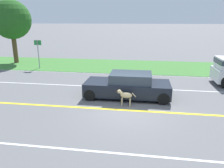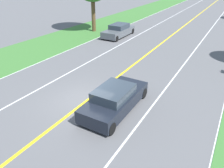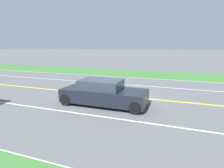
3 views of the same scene
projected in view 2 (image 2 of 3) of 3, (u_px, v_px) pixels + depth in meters
name	position (u px, v px, depth m)	size (l,w,h in m)	color
ground_plane	(86.00, 101.00, 12.66)	(400.00, 400.00, 0.00)	#5B5B5E
centre_divider_line	(86.00, 101.00, 12.66)	(0.18, 160.00, 0.01)	yellow
lane_edge_line_right	(216.00, 144.00, 9.53)	(0.14, 160.00, 0.01)	white
lane_edge_line_left	(8.00, 75.00, 15.79)	(0.14, 160.00, 0.01)	white
lane_dash_same_dir	(142.00, 119.00, 11.09)	(0.10, 160.00, 0.01)	white
lane_dash_oncoming	(43.00, 87.00, 14.22)	(0.10, 160.00, 0.01)	white
ego_car	(115.00, 99.00, 11.63)	(1.89, 4.58, 1.37)	black
dog	(96.00, 94.00, 12.29)	(0.24, 1.03, 0.83)	#D1B784
oncoming_car	(118.00, 31.00, 25.07)	(1.91, 4.78, 1.38)	#51565B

